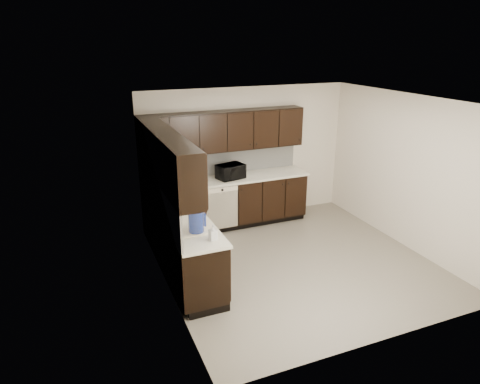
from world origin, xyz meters
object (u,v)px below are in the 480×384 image
(sink, at_px, (190,228))
(storage_bin, at_px, (184,206))
(microwave, at_px, (231,172))
(blue_pitcher, at_px, (196,222))
(toaster_oven, at_px, (184,177))

(sink, xyz_separation_m, storage_bin, (0.06, 0.46, 0.15))
(sink, distance_m, microwave, 2.07)
(microwave, bearing_deg, sink, -140.71)
(sink, relative_size, microwave, 1.73)
(sink, height_order, microwave, same)
(sink, relative_size, blue_pitcher, 2.76)
(toaster_oven, bearing_deg, microwave, 0.74)
(storage_bin, bearing_deg, toaster_oven, 75.02)
(sink, bearing_deg, microwave, 53.32)
(sink, relative_size, storage_bin, 1.73)
(sink, bearing_deg, blue_pitcher, -87.94)
(microwave, distance_m, toaster_oven, 0.85)
(toaster_oven, bearing_deg, storage_bin, -103.05)
(blue_pitcher, bearing_deg, toaster_oven, 55.29)
(sink, xyz_separation_m, blue_pitcher, (0.01, -0.29, 0.21))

